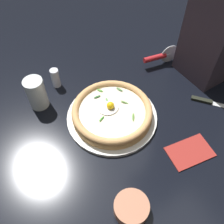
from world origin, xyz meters
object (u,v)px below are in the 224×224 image
at_px(pizza_cutter, 159,57).
at_px(drinking_glass, 37,95).
at_px(pizza, 112,112).
at_px(folded_napkin, 190,152).
at_px(side_bowl, 131,208).
at_px(table_knife, 212,102).
at_px(pepper_shaker, 56,78).

xyz_separation_m(pizza_cutter, drinking_glass, (0.51, -0.02, 0.01)).
xyz_separation_m(pizza, folded_napkin, (-0.15, 0.24, -0.03)).
bearing_deg(side_bowl, pizza_cutter, -131.46).
bearing_deg(folded_napkin, drinking_glass, -49.33).
xyz_separation_m(pizza, pizza_cutter, (-0.30, -0.16, 0.01)).
relative_size(side_bowl, table_knife, 0.57).
xyz_separation_m(side_bowl, table_knife, (-0.46, -0.19, -0.02)).
bearing_deg(table_knife, drinking_glass, -27.62).
bearing_deg(folded_napkin, pepper_shaker, -60.79).
xyz_separation_m(folded_napkin, pepper_shaker, (0.27, -0.48, 0.03)).
height_order(table_knife, folded_napkin, table_knife).
bearing_deg(drinking_glass, table_knife, 152.38).
distance_m(drinking_glass, pepper_shaker, 0.11).
distance_m(pizza_cutter, folded_napkin, 0.42).
xyz_separation_m(side_bowl, folded_napkin, (-0.26, -0.07, -0.02)).
xyz_separation_m(side_bowl, pizza_cutter, (-0.41, -0.46, 0.02)).
distance_m(side_bowl, folded_napkin, 0.27).
height_order(pizza, drinking_glass, drinking_glass).
bearing_deg(pepper_shaker, folded_napkin, 119.21).
height_order(folded_napkin, pepper_shaker, pepper_shaker).
height_order(pizza_cutter, pepper_shaker, pizza_cutter).
bearing_deg(pizza_cutter, drinking_glass, -2.28).
bearing_deg(pizza, folded_napkin, 122.88).
xyz_separation_m(pizza, side_bowl, (0.10, 0.30, -0.01)).
relative_size(side_bowl, pizza_cutter, 0.61).
height_order(side_bowl, drinking_glass, drinking_glass).
bearing_deg(pizza, drinking_glass, -41.18).
distance_m(pizza, pizza_cutter, 0.34).
xyz_separation_m(table_knife, pepper_shaker, (0.47, -0.36, 0.03)).
relative_size(table_knife, pepper_shaker, 2.17).
distance_m(side_bowl, pepper_shaker, 0.54).
xyz_separation_m(pizza_cutter, pepper_shaker, (0.42, -0.08, -0.00)).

